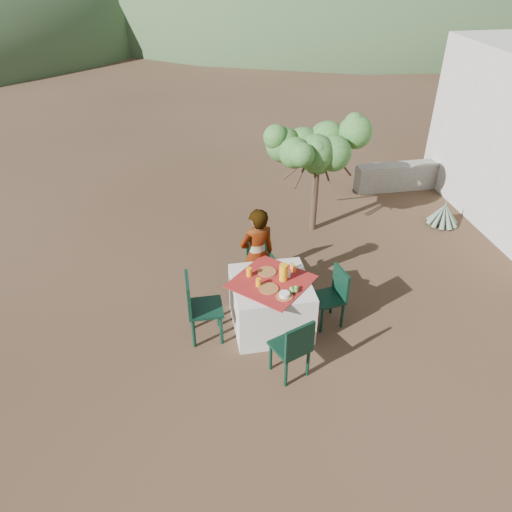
{
  "coord_description": "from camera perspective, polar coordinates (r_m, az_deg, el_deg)",
  "views": [
    {
      "loc": [
        -1.44,
        -5.59,
        4.69
      ],
      "look_at": [
        -0.44,
        0.0,
        0.91
      ],
      "focal_mm": 35.0,
      "sensor_mm": 36.0,
      "label": 1
    }
  ],
  "objects": [
    {
      "name": "ground",
      "position": [
        7.43,
        3.37,
        -5.56
      ],
      "size": [
        160.0,
        160.0,
        0.0
      ],
      "primitive_type": "plane",
      "color": "#362718",
      "rests_on": "ground"
    },
    {
      "name": "table",
      "position": [
        6.84,
        1.71,
        -5.45
      ],
      "size": [
        1.3,
        1.3,
        0.76
      ],
      "color": "silver",
      "rests_on": "ground"
    },
    {
      "name": "chair_far",
      "position": [
        7.69,
        0.5,
        0.25
      ],
      "size": [
        0.44,
        0.44,
        0.83
      ],
      "rotation": [
        0.0,
        0.0,
        0.17
      ],
      "color": "black",
      "rests_on": "ground"
    },
    {
      "name": "chair_near",
      "position": [
        6.07,
        4.33,
        -10.29
      ],
      "size": [
        0.53,
        0.53,
        0.88
      ],
      "rotation": [
        0.0,
        0.0,
        3.52
      ],
      "color": "black",
      "rests_on": "ground"
    },
    {
      "name": "chair_left",
      "position": [
        6.59,
        -6.57,
        -5.61
      ],
      "size": [
        0.45,
        0.45,
        0.98
      ],
      "rotation": [
        0.0,
        0.0,
        1.57
      ],
      "color": "black",
      "rests_on": "ground"
    },
    {
      "name": "chair_right",
      "position": [
        6.92,
        8.78,
        -4.32
      ],
      "size": [
        0.46,
        0.46,
        0.86
      ],
      "rotation": [
        0.0,
        0.0,
        4.89
      ],
      "color": "black",
      "rests_on": "ground"
    },
    {
      "name": "person",
      "position": [
        7.15,
        0.11,
        0.11
      ],
      "size": [
        0.61,
        0.48,
        1.49
      ],
      "primitive_type": "imported",
      "rotation": [
        0.0,
        0.0,
        3.39
      ],
      "color": "#8C6651",
      "rests_on": "ground"
    },
    {
      "name": "shrub_tree",
      "position": [
        8.72,
        7.32,
        11.64
      ],
      "size": [
        1.57,
        1.54,
        1.85
      ],
      "color": "#4D3526",
      "rests_on": "ground"
    },
    {
      "name": "agave",
      "position": [
        9.91,
        20.63,
        4.44
      ],
      "size": [
        0.58,
        0.58,
        0.61
      ],
      "rotation": [
        0.0,
        0.0,
        -0.18
      ],
      "color": "slate",
      "rests_on": "ground"
    },
    {
      "name": "stone_wall",
      "position": [
        11.21,
        17.78,
        8.79
      ],
      "size": [
        2.6,
        0.35,
        0.55
      ],
      "primitive_type": "cube",
      "color": "gray",
      "rests_on": "ground"
    },
    {
      "name": "plate_far",
      "position": [
        6.76,
        1.26,
        -1.81
      ],
      "size": [
        0.26,
        0.26,
        0.01
      ],
      "primitive_type": "cylinder",
      "color": "brown",
      "rests_on": "table"
    },
    {
      "name": "plate_near",
      "position": [
        6.46,
        1.45,
        -3.74
      ],
      "size": [
        0.26,
        0.26,
        0.01
      ],
      "primitive_type": "cylinder",
      "color": "brown",
      "rests_on": "table"
    },
    {
      "name": "glass_far",
      "position": [
        6.66,
        -0.79,
        -1.83
      ],
      "size": [
        0.08,
        0.08,
        0.12
      ],
      "primitive_type": "cylinder",
      "color": "#FBA80F",
      "rests_on": "table"
    },
    {
      "name": "glass_near",
      "position": [
        6.48,
        0.27,
        -3.02
      ],
      "size": [
        0.07,
        0.07,
        0.11
      ],
      "primitive_type": "cylinder",
      "color": "#FBA80F",
      "rests_on": "table"
    },
    {
      "name": "juice_pitcher",
      "position": [
        6.56,
        3.15,
        -1.87
      ],
      "size": [
        0.11,
        0.11,
        0.24
      ],
      "primitive_type": "cylinder",
      "color": "#FBA80F",
      "rests_on": "table"
    },
    {
      "name": "bowl_plate",
      "position": [
        6.34,
        3.27,
        -4.62
      ],
      "size": [
        0.22,
        0.22,
        0.01
      ],
      "primitive_type": "cylinder",
      "color": "brown",
      "rests_on": "table"
    },
    {
      "name": "white_bowl",
      "position": [
        6.32,
        3.28,
        -4.4
      ],
      "size": [
        0.13,
        0.13,
        0.05
      ],
      "primitive_type": "cylinder",
      "color": "white",
      "rests_on": "bowl_plate"
    },
    {
      "name": "jar_left",
      "position": [
        6.77,
        4.33,
        -1.46
      ],
      "size": [
        0.06,
        0.06,
        0.09
      ],
      "primitive_type": "cylinder",
      "color": "orange",
      "rests_on": "table"
    },
    {
      "name": "jar_right",
      "position": [
        6.83,
        4.13,
        -1.16
      ],
      "size": [
        0.05,
        0.05,
        0.08
      ],
      "primitive_type": "cylinder",
      "color": "orange",
      "rests_on": "table"
    },
    {
      "name": "napkin_holder",
      "position": [
        6.65,
        3.61,
        -2.14
      ],
      "size": [
        0.08,
        0.05,
        0.09
      ],
      "primitive_type": "cube",
      "rotation": [
        0.0,
        0.0,
        0.22
      ],
      "color": "white",
      "rests_on": "table"
    },
    {
      "name": "fruit_cluster",
      "position": [
        6.42,
        4.36,
        -3.82
      ],
      "size": [
        0.13,
        0.12,
        0.06
      ],
      "color": "#4E9335",
      "rests_on": "table"
    }
  ]
}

